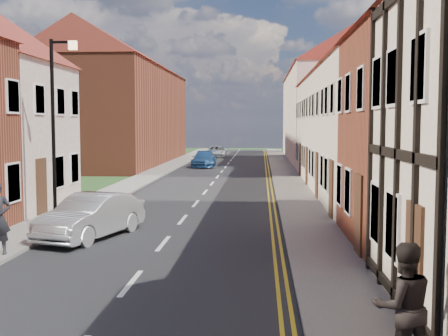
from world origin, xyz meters
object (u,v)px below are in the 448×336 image
lamppost (56,121)px  pedestrian_right (403,307)px  car_mid (91,216)px  car_far (204,159)px  car_distant (216,152)px

lamppost → pedestrian_right: (8.52, -10.19, -2.54)m
car_mid → pedestrian_right: bearing=-34.6°
lamppost → pedestrian_right: 13.52m
car_mid → car_far: (0.58, 27.54, -0.05)m
car_far → pedestrian_right: bearing=-80.2°
lamppost → car_distant: size_ratio=1.42×
lamppost → car_mid: 3.51m
lamppost → car_mid: lamppost is taller
car_mid → pedestrian_right: pedestrian_right is taller
car_far → car_distant: bearing=89.9°
car_mid → car_distant: car_mid is taller
lamppost → car_distant: (2.10, 38.55, -2.95)m
car_far → pedestrian_right: (6.41, -36.40, 0.38)m
lamppost → car_distant: bearing=86.9°
lamppost → car_far: (2.11, 26.21, -2.92)m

